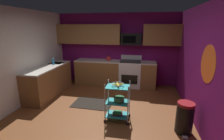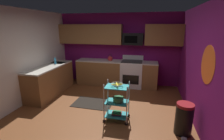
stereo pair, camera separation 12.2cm
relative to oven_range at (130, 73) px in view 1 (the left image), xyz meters
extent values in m
cube|color=brown|center=(-0.57, -2.10, -0.50)|extent=(4.40, 4.80, 0.04)
cube|color=#6B1156|center=(-0.57, 0.33, 0.82)|extent=(4.52, 0.06, 2.60)
cube|color=silver|center=(-2.80, -2.10, 0.82)|extent=(0.06, 4.80, 2.60)
cube|color=#6B1156|center=(1.66, -2.10, 0.82)|extent=(0.06, 4.80, 2.60)
cylinder|color=#E5591E|center=(1.63, -2.48, 0.97)|extent=(0.00, 0.72, 0.72)
cube|color=brown|center=(-0.57, 0.00, -0.04)|extent=(2.93, 0.60, 0.88)
cube|color=beige|center=(-0.57, 0.00, 0.42)|extent=(2.93, 0.60, 0.04)
cube|color=brown|center=(-2.47, -1.27, -0.04)|extent=(0.60, 1.94, 0.88)
cube|color=beige|center=(-2.47, -1.27, 0.42)|extent=(0.60, 1.94, 0.04)
cube|color=#B7BABC|center=(-2.47, -0.75, 0.36)|extent=(0.44, 0.36, 0.16)
cube|color=white|center=(0.00, 0.00, -0.02)|extent=(0.76, 0.64, 0.92)
cube|color=black|center=(0.00, -0.33, -0.13)|extent=(0.56, 0.01, 0.32)
cube|color=white|center=(0.00, 0.29, 0.53)|extent=(0.76, 0.06, 0.18)
cube|color=black|center=(0.00, 0.00, 0.45)|extent=(0.72, 0.60, 0.02)
cube|color=brown|center=(-1.58, 0.13, 1.37)|extent=(2.37, 0.33, 0.70)
cube|color=brown|center=(1.02, 0.13, 1.37)|extent=(1.23, 0.33, 0.70)
cube|color=black|center=(0.00, 0.11, 1.22)|extent=(0.70, 0.38, 0.40)
cube|color=black|center=(-0.06, -0.09, 1.22)|extent=(0.44, 0.01, 0.24)
cylinder|color=silver|center=(-0.34, -2.52, 0.00)|extent=(0.02, 0.02, 0.88)
cylinder|color=black|center=(-0.34, -2.52, -0.44)|extent=(0.07, 0.02, 0.07)
cylinder|color=silver|center=(0.17, -2.52, 0.00)|extent=(0.02, 0.02, 0.88)
cylinder|color=black|center=(0.17, -2.52, -0.44)|extent=(0.07, 0.02, 0.07)
cylinder|color=silver|center=(-0.34, -2.15, 0.00)|extent=(0.02, 0.02, 0.88)
cylinder|color=black|center=(-0.34, -2.15, -0.44)|extent=(0.07, 0.02, 0.07)
cylinder|color=silver|center=(0.17, -2.15, 0.00)|extent=(0.02, 0.02, 0.88)
cylinder|color=black|center=(0.17, -2.15, -0.44)|extent=(0.07, 0.02, 0.07)
cube|color=teal|center=(-0.08, -2.33, -0.36)|extent=(0.52, 0.37, 0.02)
cube|color=teal|center=(-0.08, -2.33, -0.03)|extent=(0.52, 0.37, 0.02)
cube|color=teal|center=(-0.08, -2.33, 0.34)|extent=(0.52, 0.37, 0.02)
torus|color=silver|center=(-0.08, -2.33, 0.41)|extent=(0.27, 0.27, 0.01)
cylinder|color=silver|center=(-0.08, -2.33, 0.36)|extent=(0.12, 0.12, 0.02)
ellipsoid|color=yellow|center=(-0.03, -2.32, 0.40)|extent=(0.17, 0.09, 0.04)
ellipsoid|color=yellow|center=(-0.10, -2.29, 0.40)|extent=(0.09, 0.17, 0.04)
ellipsoid|color=yellow|center=(-0.13, -2.35, 0.40)|extent=(0.17, 0.09, 0.04)
ellipsoid|color=yellow|center=(-0.07, -2.38, 0.40)|extent=(0.09, 0.17, 0.04)
cylinder|color=#387F4C|center=(-0.05, -2.33, 0.04)|extent=(0.24, 0.24, 0.11)
torus|color=#387F4C|center=(-0.05, -2.33, 0.09)|extent=(0.25, 0.25, 0.01)
cube|color=#1E4C8C|center=(-0.08, -2.33, -0.34)|extent=(0.22, 0.16, 0.02)
cube|color=#B22626|center=(-0.08, -2.33, -0.32)|extent=(0.23, 0.18, 0.02)
cube|color=#26723F|center=(-0.08, -2.33, -0.30)|extent=(0.19, 0.18, 0.02)
sphere|color=red|center=(-0.80, 0.00, 0.51)|extent=(0.18, 0.18, 0.18)
sphere|color=black|center=(-0.80, 0.00, 0.60)|extent=(0.03, 0.03, 0.03)
cone|color=red|center=(-0.72, 0.00, 0.53)|extent=(0.09, 0.04, 0.06)
torus|color=black|center=(-0.80, 0.00, 0.63)|extent=(0.12, 0.01, 0.12)
cylinder|color=#2D8CBF|center=(-2.44, -0.97, 0.54)|extent=(0.06, 0.06, 0.20)
cylinder|color=black|center=(1.33, -2.53, -0.18)|extent=(0.34, 0.34, 0.60)
cylinder|color=maroon|center=(1.33, -2.53, 0.15)|extent=(0.33, 0.33, 0.06)
cube|color=#B2B2B7|center=(1.33, -2.74, -0.46)|extent=(0.10, 0.08, 0.03)
cube|color=black|center=(-0.91, -1.66, -0.47)|extent=(1.11, 0.72, 0.01)
camera|label=1|loc=(0.46, -5.74, 1.65)|focal=26.34mm
camera|label=2|loc=(0.58, -5.72, 1.65)|focal=26.34mm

